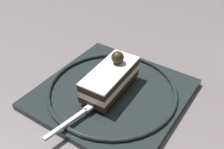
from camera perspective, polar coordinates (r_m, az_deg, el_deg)
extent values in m
plane|color=#585253|center=(0.46, 1.68, -6.43)|extent=(2.40, 2.40, 0.00)
cube|color=black|center=(0.47, 0.00, -4.15)|extent=(0.26, 0.26, 0.01)
torus|color=black|center=(0.47, 0.00, -3.26)|extent=(0.25, 0.25, 0.01)
cube|color=#32200E|center=(0.46, -0.36, -2.24)|extent=(0.12, 0.06, 0.01)
cube|color=white|center=(0.46, -0.37, -1.09)|extent=(0.12, 0.06, 0.01)
cube|color=#321D10|center=(0.45, -0.37, 0.09)|extent=(0.12, 0.06, 0.01)
cube|color=white|center=(0.44, -0.38, 0.85)|extent=(0.12, 0.06, 0.00)
sphere|color=black|center=(0.45, 1.19, 3.65)|extent=(0.02, 0.02, 0.02)
cube|color=silver|center=(0.41, -9.74, -10.32)|extent=(0.08, 0.03, 0.00)
cube|color=silver|center=(0.43, -4.93, -7.10)|extent=(0.02, 0.01, 0.00)
cube|color=silver|center=(0.44, -2.23, -5.87)|extent=(0.03, 0.01, 0.00)
cube|color=silver|center=(0.44, -2.54, -5.66)|extent=(0.03, 0.01, 0.00)
cube|color=silver|center=(0.44, -2.84, -5.46)|extent=(0.03, 0.01, 0.00)
cube|color=silver|center=(0.44, -3.15, -5.26)|extent=(0.03, 0.01, 0.00)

